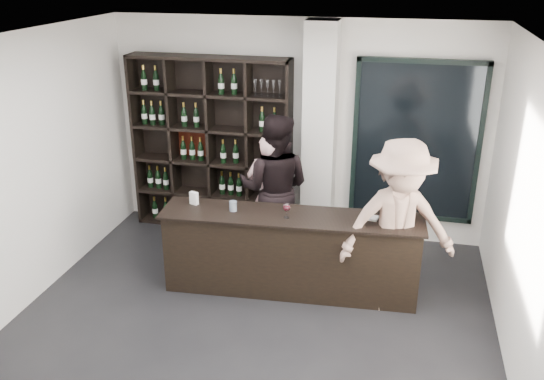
% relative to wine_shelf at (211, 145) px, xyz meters
% --- Properties ---
extents(floor, '(5.00, 5.50, 0.01)m').
position_rel_wine_shelf_xyz_m(floor, '(1.15, -2.57, -1.20)').
color(floor, black).
rests_on(floor, ground).
extents(wine_shelf, '(2.20, 0.35, 2.40)m').
position_rel_wine_shelf_xyz_m(wine_shelf, '(0.00, 0.00, 0.00)').
color(wine_shelf, black).
rests_on(wine_shelf, floor).
extents(structural_column, '(0.40, 0.40, 2.90)m').
position_rel_wine_shelf_xyz_m(structural_column, '(1.50, -0.10, 0.25)').
color(structural_column, silver).
rests_on(structural_column, floor).
extents(glass_panel, '(1.60, 0.08, 2.10)m').
position_rel_wine_shelf_xyz_m(glass_panel, '(2.70, 0.12, 0.20)').
color(glass_panel, black).
rests_on(glass_panel, floor).
extents(tasting_counter, '(2.90, 0.61, 0.95)m').
position_rel_wine_shelf_xyz_m(tasting_counter, '(1.41, -1.47, -0.72)').
color(tasting_counter, black).
rests_on(tasting_counter, floor).
extents(taster_pink, '(0.61, 0.41, 1.65)m').
position_rel_wine_shelf_xyz_m(taster_pink, '(1.00, -0.72, -0.37)').
color(taster_pink, beige).
rests_on(taster_pink, floor).
extents(taster_black, '(0.92, 0.72, 1.88)m').
position_rel_wine_shelf_xyz_m(taster_black, '(1.05, -0.72, -0.26)').
color(taster_black, black).
rests_on(taster_black, floor).
extents(customer, '(1.40, 1.07, 1.91)m').
position_rel_wine_shelf_xyz_m(customer, '(2.57, -1.52, -0.24)').
color(customer, tan).
rests_on(customer, floor).
extents(wine_glass, '(0.09, 0.09, 0.19)m').
position_rel_wine_shelf_xyz_m(wine_glass, '(1.38, -1.54, -0.15)').
color(wine_glass, white).
rests_on(wine_glass, tasting_counter).
extents(spit_cup, '(0.09, 0.09, 0.11)m').
position_rel_wine_shelf_xyz_m(spit_cup, '(0.76, -1.50, -0.19)').
color(spit_cup, silver).
rests_on(spit_cup, tasting_counter).
extents(napkin_stack, '(0.15, 0.15, 0.02)m').
position_rel_wine_shelf_xyz_m(napkin_stack, '(2.28, -1.36, -0.24)').
color(napkin_stack, white).
rests_on(napkin_stack, tasting_counter).
extents(card_stand, '(0.11, 0.08, 0.15)m').
position_rel_wine_shelf_xyz_m(card_stand, '(0.27, -1.42, -0.18)').
color(card_stand, white).
rests_on(card_stand, tasting_counter).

